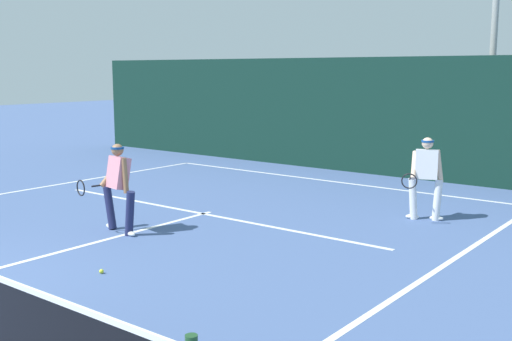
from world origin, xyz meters
TOP-DOWN VIEW (x-y plane):
  - court_line_baseline_far at (0.00, 11.03)m, footprint 10.32×0.10m
  - court_line_service at (0.00, 6.19)m, footprint 8.41×0.10m
  - court_line_centre at (0.00, 3.20)m, footprint 0.10×6.40m
  - player_near at (-0.22, 4.20)m, footprint 1.01×0.86m
  - player_far at (3.76, 8.47)m, footprint 0.71×0.91m
  - tennis_ball at (1.40, 2.52)m, footprint 0.07×0.07m
  - back_fence_windscreen at (0.00, 12.75)m, footprint 21.27×0.12m
  - light_pole at (3.07, 14.35)m, footprint 0.55×0.44m

SIDE VIEW (x-z plane):
  - court_line_baseline_far at x=0.00m, z-range 0.00..0.01m
  - court_line_service at x=0.00m, z-range 0.00..0.01m
  - court_line_centre at x=0.00m, z-range 0.00..0.01m
  - tennis_ball at x=1.40m, z-range 0.00..0.07m
  - player_near at x=-0.22m, z-range 0.08..1.69m
  - player_far at x=3.76m, z-range 0.08..1.70m
  - back_fence_windscreen at x=0.00m, z-range 0.00..3.25m
  - light_pole at x=3.07m, z-range 0.85..8.46m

